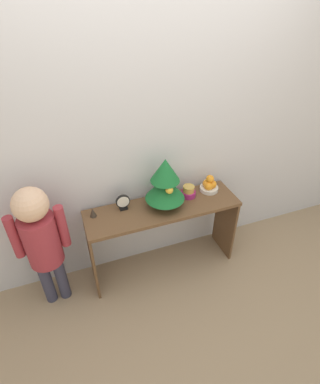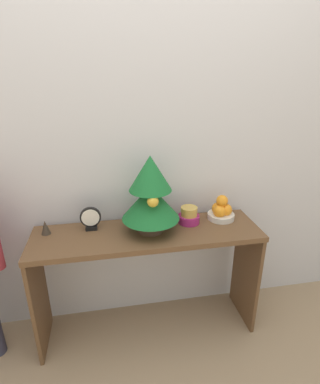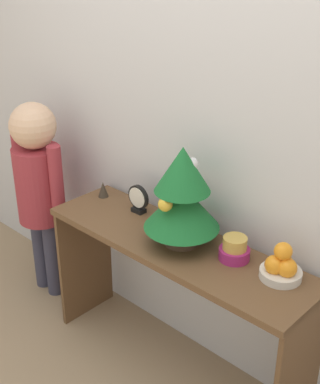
# 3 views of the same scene
# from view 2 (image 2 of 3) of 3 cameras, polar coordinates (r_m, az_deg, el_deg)

# --- Properties ---
(ground_plane) EXTENTS (12.00, 12.00, 0.00)m
(ground_plane) POSITION_cam_2_polar(r_m,az_deg,el_deg) (1.97, -1.20, -27.88)
(ground_plane) COLOR #997F60
(back_wall) EXTENTS (7.00, 0.05, 2.50)m
(back_wall) POSITION_cam_2_polar(r_m,az_deg,el_deg) (1.69, -3.82, 13.29)
(back_wall) COLOR silver
(back_wall) RESTS_ON ground_plane
(console_table) EXTENTS (1.26, 0.36, 0.68)m
(console_table) POSITION_cam_2_polar(r_m,az_deg,el_deg) (1.74, -2.32, -11.75)
(console_table) COLOR brown
(console_table) RESTS_ON ground_plane
(mini_tree) EXTENTS (0.31, 0.31, 0.43)m
(mini_tree) POSITION_cam_2_polar(r_m,az_deg,el_deg) (1.58, -1.84, -0.27)
(mini_tree) COLOR #4C3828
(mini_tree) RESTS_ON console_table
(fruit_bowl) EXTENTS (0.16, 0.16, 0.15)m
(fruit_bowl) POSITION_cam_2_polar(r_m,az_deg,el_deg) (1.82, 11.56, -3.52)
(fruit_bowl) COLOR silver
(fruit_bowl) RESTS_ON console_table
(singing_bowl) EXTENTS (0.12, 0.12, 0.10)m
(singing_bowl) POSITION_cam_2_polar(r_m,az_deg,el_deg) (1.75, 5.53, -4.55)
(singing_bowl) COLOR #9E2366
(singing_bowl) RESTS_ON console_table
(desk_clock) EXTENTS (0.11, 0.04, 0.13)m
(desk_clock) POSITION_cam_2_polar(r_m,az_deg,el_deg) (1.70, -13.07, -5.00)
(desk_clock) COLOR black
(desk_clock) RESTS_ON console_table
(figurine) EXTENTS (0.05, 0.05, 0.08)m
(figurine) POSITION_cam_2_polar(r_m,az_deg,el_deg) (1.74, -20.99, -6.32)
(figurine) COLOR #382D23
(figurine) RESTS_ON console_table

